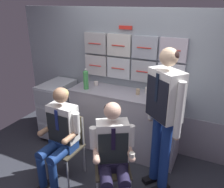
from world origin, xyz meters
TOP-DOWN VIEW (x-y plane):
  - galley_bulkhead at (-0.01, 1.37)m, footprint 4.20×0.14m
  - galley_counter at (-0.12, 1.09)m, footprint 1.67×0.53m
  - service_trolley at (-1.30, 1.00)m, footprint 0.40×0.65m
  - folding_chair_left at (-0.58, 0.27)m, footprint 0.42×0.42m
  - crew_member_left at (-0.58, 0.11)m, footprint 0.50×0.62m
  - folding_chair_right at (0.11, 0.17)m, footprint 0.55×0.55m
  - crew_member_right at (0.19, 0.04)m, footprint 0.59×0.67m
  - crew_member_standing at (0.59, 0.54)m, footprint 0.46×0.43m
  - water_bottle_blue_cap at (0.34, 1.17)m, footprint 0.06×0.06m
  - water_bottle_short at (0.31, 0.91)m, footprint 0.08×0.08m
  - water_bottle_clear at (-0.71, 0.98)m, footprint 0.08×0.08m
  - water_bottle_tall at (0.48, 1.26)m, footprint 0.06×0.06m
  - espresso_cup_small at (0.08, 1.11)m, footprint 0.06×0.06m
  - coffee_cup_white at (-0.66, 1.20)m, footprint 0.07×0.07m
  - paper_cup_tan at (0.19, 1.22)m, footprint 0.07×0.07m

SIDE VIEW (x-z plane):
  - galley_counter at x=-0.12m, z-range 0.00..0.98m
  - service_trolley at x=-1.30m, z-range 0.03..1.01m
  - folding_chair_left at x=-0.58m, z-range 0.10..0.95m
  - folding_chair_right at x=0.11m, z-range 0.10..0.95m
  - crew_member_right at x=0.19m, z-range 0.06..1.33m
  - crew_member_left at x=-0.58m, z-range 0.07..1.35m
  - coffee_cup_white at x=-0.66m, z-range 0.98..1.04m
  - espresso_cup_small at x=0.08m, z-range 0.98..1.06m
  - paper_cup_tan at x=0.19m, z-range 0.98..1.06m
  - galley_bulkhead at x=-0.01m, z-range 0.00..2.15m
  - water_bottle_blue_cap at x=0.34m, z-range 0.97..1.20m
  - crew_member_standing at x=0.59m, z-range 0.20..1.99m
  - water_bottle_short at x=0.31m, z-range 0.97..1.26m
  - water_bottle_clear at x=-0.71m, z-range 0.97..1.28m
  - water_bottle_tall at x=0.48m, z-range 0.97..1.29m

